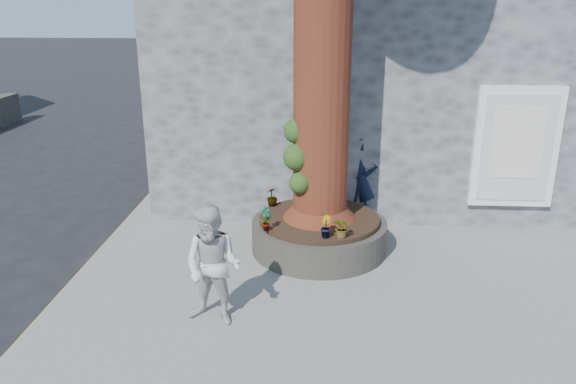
{
  "coord_description": "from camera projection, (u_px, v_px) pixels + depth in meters",
  "views": [
    {
      "loc": [
        0.8,
        -6.88,
        4.21
      ],
      "look_at": [
        0.28,
        1.73,
        1.25
      ],
      "focal_mm": 35.0,
      "sensor_mm": 36.0,
      "label": 1
    }
  ],
  "objects": [
    {
      "name": "plant_b",
      "position": [
        325.0,
        227.0,
        8.65
      ],
      "size": [
        0.23,
        0.23,
        0.35
      ],
      "primitive_type": "imported",
      "rotation": [
        0.0,
        0.0,
        1.82
      ],
      "color": "gray",
      "rests_on": "planter"
    },
    {
      "name": "plant_d",
      "position": [
        342.0,
        228.0,
        8.64
      ],
      "size": [
        0.37,
        0.38,
        0.32
      ],
      "primitive_type": "imported",
      "rotation": [
        0.0,
        0.0,
        5.36
      ],
      "color": "gray",
      "rests_on": "planter"
    },
    {
      "name": "stone_shop",
      "position": [
        393.0,
        46.0,
        13.53
      ],
      "size": [
        10.3,
        8.3,
        6.3
      ],
      "color": "#4A4D4F",
      "rests_on": "ground"
    },
    {
      "name": "plant_a",
      "position": [
        266.0,
        219.0,
        8.89
      ],
      "size": [
        0.25,
        0.25,
        0.4
      ],
      "primitive_type": "imported",
      "rotation": [
        0.0,
        0.0,
        0.72
      ],
      "color": "gray",
      "rests_on": "planter"
    },
    {
      "name": "man",
      "position": [
        361.0,
        180.0,
        10.6
      ],
      "size": [
        0.72,
        0.56,
        1.74
      ],
      "primitive_type": "imported",
      "rotation": [
        0.0,
        0.0,
        -0.26
      ],
      "color": "black",
      "rests_on": "pavement"
    },
    {
      "name": "planter",
      "position": [
        319.0,
        234.0,
        9.61
      ],
      "size": [
        2.3,
        2.3,
        0.6
      ],
      "color": "black",
      "rests_on": "pavement"
    },
    {
      "name": "ground",
      "position": [
        261.0,
        315.0,
        7.91
      ],
      "size": [
        120.0,
        120.0,
        0.0
      ],
      "primitive_type": "plane",
      "color": "black",
      "rests_on": "ground"
    },
    {
      "name": "pavement",
      "position": [
        363.0,
        281.0,
        8.74
      ],
      "size": [
        9.0,
        8.0,
        0.12
      ],
      "primitive_type": "cube",
      "color": "slate",
      "rests_on": "ground"
    },
    {
      "name": "yellow_line",
      "position": [
        79.0,
        276.0,
        9.02
      ],
      "size": [
        0.1,
        30.0,
        0.01
      ],
      "primitive_type": "cube",
      "color": "yellow",
      "rests_on": "ground"
    },
    {
      "name": "plant_c",
      "position": [
        272.0,
        196.0,
        10.0
      ],
      "size": [
        0.27,
        0.27,
        0.34
      ],
      "primitive_type": "imported",
      "rotation": [
        0.0,
        0.0,
        3.87
      ],
      "color": "gray",
      "rests_on": "planter"
    },
    {
      "name": "shopping_bag",
      "position": [
        371.0,
        220.0,
        10.63
      ],
      "size": [
        0.23,
        0.19,
        0.28
      ],
      "primitive_type": "cube",
      "rotation": [
        0.0,
        0.0,
        0.38
      ],
      "color": "white",
      "rests_on": "pavement"
    },
    {
      "name": "woman",
      "position": [
        213.0,
        266.0,
        7.27
      ],
      "size": [
        0.93,
        0.8,
        1.63
      ],
      "primitive_type": "imported",
      "rotation": [
        0.0,
        0.0,
        -0.26
      ],
      "color": "beige",
      "rests_on": "pavement"
    }
  ]
}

